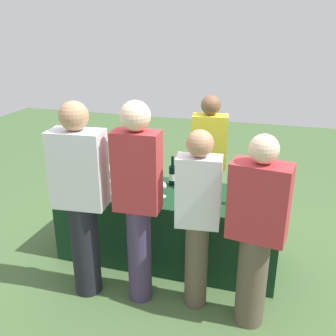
{
  "coord_description": "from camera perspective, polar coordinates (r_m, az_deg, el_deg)",
  "views": [
    {
      "loc": [
        0.96,
        -3.22,
        2.26
      ],
      "look_at": [
        0.0,
        0.0,
        0.98
      ],
      "focal_mm": 40.56,
      "sensor_mm": 36.0,
      "label": 1
    }
  ],
  "objects": [
    {
      "name": "ground_plane",
      "position": [
        4.05,
        -0.0,
        -13.08
      ],
      "size": [
        12.0,
        12.0,
        0.0
      ],
      "primitive_type": "plane",
      "color": "#476638"
    },
    {
      "name": "tasting_table",
      "position": [
        3.86,
        -0.0,
        -8.57
      ],
      "size": [
        2.15,
        0.73,
        0.73
      ],
      "primitive_type": "cube",
      "color": "#14381E",
      "rests_on": "ground_plane"
    },
    {
      "name": "wine_bottle_0",
      "position": [
        4.09,
        -10.68,
        0.17
      ],
      "size": [
        0.07,
        0.07,
        0.31
      ],
      "color": "black",
      "rests_on": "tasting_table"
    },
    {
      "name": "wine_bottle_1",
      "position": [
        3.87,
        -2.66,
        -0.53
      ],
      "size": [
        0.07,
        0.07,
        0.34
      ],
      "color": "black",
      "rests_on": "tasting_table"
    },
    {
      "name": "wine_bottle_2",
      "position": [
        3.78,
        -1.67,
        -1.09
      ],
      "size": [
        0.08,
        0.08,
        0.32
      ],
      "color": "black",
      "rests_on": "tasting_table"
    },
    {
      "name": "wine_bottle_3",
      "position": [
        3.81,
        0.68,
        -1.07
      ],
      "size": [
        0.07,
        0.07,
        0.31
      ],
      "color": "black",
      "rests_on": "tasting_table"
    },
    {
      "name": "wine_bottle_4",
      "position": [
        3.72,
        3.46,
        -1.57
      ],
      "size": [
        0.08,
        0.08,
        0.31
      ],
      "color": "black",
      "rests_on": "tasting_table"
    },
    {
      "name": "wine_bottle_5",
      "position": [
        3.72,
        5.43,
        -1.47
      ],
      "size": [
        0.07,
        0.07,
        0.34
      ],
      "color": "black",
      "rests_on": "tasting_table"
    },
    {
      "name": "wine_glass_0",
      "position": [
        3.66,
        -8.67,
        -2.31
      ],
      "size": [
        0.07,
        0.07,
        0.15
      ],
      "color": "silver",
      "rests_on": "tasting_table"
    },
    {
      "name": "wine_glass_1",
      "position": [
        3.52,
        -2.49,
        -3.12
      ],
      "size": [
        0.07,
        0.07,
        0.14
      ],
      "color": "silver",
      "rests_on": "tasting_table"
    },
    {
      "name": "wine_glass_2",
      "position": [
        3.56,
        -0.8,
        -2.79
      ],
      "size": [
        0.07,
        0.07,
        0.15
      ],
      "color": "silver",
      "rests_on": "tasting_table"
    },
    {
      "name": "wine_glass_3",
      "position": [
        3.47,
        6.1,
        -3.53
      ],
      "size": [
        0.07,
        0.07,
        0.15
      ],
      "color": "silver",
      "rests_on": "tasting_table"
    },
    {
      "name": "wine_glass_4",
      "position": [
        3.46,
        9.7,
        -3.92
      ],
      "size": [
        0.06,
        0.06,
        0.14
      ],
      "color": "silver",
      "rests_on": "tasting_table"
    },
    {
      "name": "ice_bucket",
      "position": [
        3.89,
        -8.26,
        -1.16
      ],
      "size": [
        0.19,
        0.19,
        0.17
      ],
      "primitive_type": "cylinder",
      "color": "silver",
      "rests_on": "tasting_table"
    },
    {
      "name": "server_pouring",
      "position": [
        4.21,
        6.14,
        1.19
      ],
      "size": [
        0.4,
        0.26,
        1.57
      ],
      "rotation": [
        0.0,
        0.0,
        3.29
      ],
      "color": "#3F3351",
      "rests_on": "ground_plane"
    },
    {
      "name": "guest_0",
      "position": [
        3.21,
        -12.95,
        -4.21
      ],
      "size": [
        0.45,
        0.28,
        1.72
      ],
      "rotation": [
        0.0,
        0.0,
        0.09
      ],
      "color": "black",
      "rests_on": "ground_plane"
    },
    {
      "name": "guest_1",
      "position": [
        3.04,
        -4.56,
        -4.37
      ],
      "size": [
        0.38,
        0.23,
        1.74
      ],
      "rotation": [
        0.0,
        0.0,
        0.05
      ],
      "color": "#3F3351",
      "rests_on": "ground_plane"
    },
    {
      "name": "guest_2",
      "position": [
        3.03,
        4.49,
        -7.06
      ],
      "size": [
        0.36,
        0.23,
        1.54
      ],
      "rotation": [
        0.0,
        0.0,
        0.11
      ],
      "color": "brown",
      "rests_on": "ground_plane"
    },
    {
      "name": "guest_3",
      "position": [
        2.91,
        13.15,
        -8.97
      ],
      "size": [
        0.45,
        0.29,
        1.57
      ],
      "rotation": [
        0.0,
        0.0,
        -0.15
      ],
      "color": "brown",
      "rests_on": "ground_plane"
    }
  ]
}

